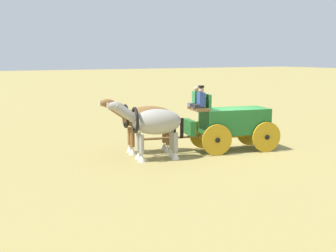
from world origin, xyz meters
name	(u,v)px	position (x,y,z in m)	size (l,w,h in m)	color
ground_plane	(234,150)	(0.00, 0.00, 0.00)	(220.00, 220.00, 0.00)	#9E8C4C
show_wagon	(231,122)	(0.16, -0.04, 1.23)	(5.79, 2.33, 2.80)	#236B2D
draft_horse_near	(154,123)	(3.78, -0.19, 1.42)	(2.94, 1.39, 2.30)	#9E998E
draft_horse_off	(145,119)	(3.49, -1.46, 1.40)	(3.15, 1.41, 2.28)	brown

